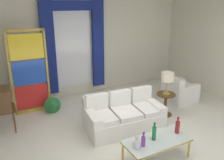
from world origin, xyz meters
TOP-DOWN VIEW (x-y plane):
  - ground_plane at (0.00, 0.00)m, footprint 16.00×16.00m
  - wall_rear at (0.00, 3.06)m, footprint 8.00×0.12m
  - curtained_window at (-0.20, 2.89)m, footprint 2.00×0.17m
  - couch_white_long at (0.07, 0.46)m, footprint 1.83×1.06m
  - coffee_table at (0.02, -0.86)m, footprint 1.24×0.59m
  - bottle_blue_decanter at (-0.31, -0.90)m, footprint 0.07×0.07m
  - bottle_crystal_tall at (0.52, -0.85)m, footprint 0.08×0.08m
  - bottle_amber_squat at (-0.02, -0.82)m, footprint 0.08×0.08m
  - bottle_ruby_flask at (-0.44, -0.88)m, footprint 0.13×0.13m
  - armchair_white at (2.28, 0.99)m, footprint 0.85×0.85m
  - stained_glass_divider at (-1.64, 2.28)m, footprint 0.95×0.05m
  - peacock_figurine at (-1.20, 1.88)m, footprint 0.44×0.60m
  - round_side_table at (1.35, 0.47)m, footprint 0.48×0.48m
  - table_lamp_brass at (1.35, 0.47)m, footprint 0.32×0.32m

SIDE VIEW (x-z plane):
  - ground_plane at x=0.00m, z-range 0.00..0.00m
  - peacock_figurine at x=-1.20m, z-range -0.03..0.47m
  - armchair_white at x=2.28m, z-range -0.11..0.69m
  - couch_white_long at x=0.07m, z-range -0.13..0.73m
  - round_side_table at x=1.35m, z-range 0.06..0.65m
  - coffee_table at x=0.02m, z-range 0.17..0.58m
  - bottle_ruby_flask at x=-0.44m, z-range 0.37..0.61m
  - bottle_blue_decanter at x=-0.31m, z-range 0.38..0.66m
  - bottle_crystal_tall at x=0.52m, z-range 0.38..0.72m
  - bottle_amber_squat at x=-0.02m, z-range 0.38..0.73m
  - table_lamp_brass at x=1.35m, z-range 0.74..1.31m
  - stained_glass_divider at x=-1.64m, z-range -0.04..2.16m
  - wall_rear at x=0.00m, z-range 0.00..3.00m
  - curtained_window at x=-0.20m, z-range 0.39..3.09m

